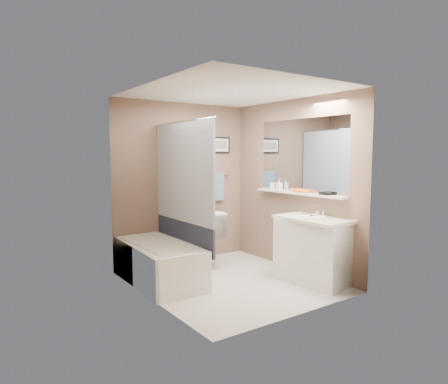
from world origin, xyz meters
TOP-DOWN VIEW (x-y plane):
  - ground at (0.00, 0.00)m, footprint 2.50×2.50m
  - ceiling at (0.00, 0.00)m, footprint 2.20×2.50m
  - wall_back at (0.00, 1.23)m, footprint 2.20×0.04m
  - wall_front at (0.00, -1.23)m, footprint 2.20×0.04m
  - wall_left at (-1.08, 0.00)m, footprint 0.04×2.50m
  - wall_right at (1.08, 0.00)m, footprint 0.04×2.50m
  - tile_surround at (-1.09, 0.50)m, footprint 0.02×1.55m
  - curtain_rod at (-0.40, 0.50)m, footprint 0.02×1.55m
  - curtain_upper at (-0.40, 0.50)m, footprint 0.03×1.45m
  - curtain_lower at (-0.40, 0.50)m, footprint 0.03×1.45m
  - mirror at (1.09, -0.15)m, footprint 0.02×1.60m
  - shelf at (1.04, -0.15)m, footprint 0.12×1.60m
  - towel_bar at (0.55, 1.22)m, footprint 0.60×0.02m
  - towel at (0.55, 1.20)m, footprint 0.34×0.05m
  - art_frame at (0.55, 1.23)m, footprint 0.62×0.02m
  - art_mat at (0.55, 1.22)m, footprint 0.56×0.00m
  - art_image at (0.55, 1.22)m, footprint 0.50×0.00m
  - door at (0.55, -1.24)m, footprint 0.80×0.02m
  - door_handle at (0.22, -1.19)m, footprint 0.10×0.02m
  - bathtub at (-0.75, 0.54)m, footprint 0.78×1.53m
  - tub_rim at (-0.75, 0.54)m, footprint 0.56×1.36m
  - toilet at (0.08, 0.91)m, footprint 0.48×0.82m
  - vanity at (0.85, -0.61)m, footprint 0.61×0.96m
  - countertop at (0.84, -0.61)m, footprint 0.54×0.96m
  - sink_basin at (0.83, -0.61)m, footprint 0.34×0.34m
  - faucet_spout at (1.03, -0.61)m, footprint 0.02×0.02m
  - faucet_knob at (1.03, -0.51)m, footprint 0.05×0.05m
  - candle_bowl_near at (1.04, -0.67)m, footprint 0.09×0.09m
  - candle_bowl_far at (1.04, -0.58)m, footprint 0.09×0.09m
  - hair_brush_front at (1.04, -0.26)m, footprint 0.04×0.22m
  - hair_brush_back at (1.04, -0.11)m, footprint 0.05×0.22m
  - pink_comb at (1.04, 0.04)m, footprint 0.04×0.16m
  - glass_jar at (1.04, 0.38)m, footprint 0.08×0.08m
  - soap_bottle at (1.04, 0.23)m, footprint 0.08×0.08m

SIDE VIEW (x-z plane):
  - ground at x=0.00m, z-range 0.00..0.00m
  - bathtub at x=-0.75m, z-range 0.00..0.50m
  - vanity at x=0.85m, z-range 0.00..0.80m
  - toilet at x=0.08m, z-range 0.00..0.82m
  - tub_rim at x=-0.75m, z-range 0.49..0.51m
  - curtain_lower at x=-0.40m, z-range 0.40..0.76m
  - countertop at x=0.84m, z-range 0.80..0.84m
  - sink_basin at x=0.83m, z-range 0.84..0.86m
  - faucet_knob at x=1.03m, z-range 0.84..0.90m
  - faucet_spout at x=1.03m, z-range 0.84..0.94m
  - tile_surround at x=-1.09m, z-range 0.00..2.00m
  - door at x=0.55m, z-range 0.00..2.00m
  - door_handle at x=0.22m, z-range 0.99..1.01m
  - shelf at x=1.04m, z-range 1.09..1.11m
  - pink_comb at x=1.04m, z-range 1.11..1.12m
  - towel at x=0.55m, z-range 0.90..1.34m
  - candle_bowl_near at x=1.04m, z-range 1.11..1.16m
  - candle_bowl_far at x=1.04m, z-range 1.11..1.16m
  - hair_brush_front at x=1.04m, z-range 1.12..1.16m
  - hair_brush_back at x=1.04m, z-range 1.12..1.16m
  - glass_jar at x=1.04m, z-range 1.11..1.22m
  - soap_bottle at x=1.04m, z-range 1.11..1.27m
  - wall_back at x=0.00m, z-range 0.00..2.40m
  - wall_front at x=0.00m, z-range 0.00..2.40m
  - wall_left at x=-1.08m, z-range 0.00..2.40m
  - wall_right at x=1.08m, z-range 0.00..2.40m
  - towel_bar at x=0.55m, z-range 1.29..1.31m
  - curtain_upper at x=-0.40m, z-range 0.76..2.04m
  - mirror at x=1.09m, z-range 1.12..2.12m
  - art_frame at x=0.55m, z-range 1.65..1.91m
  - art_mat at x=0.55m, z-range 1.68..1.88m
  - art_image at x=0.55m, z-range 1.72..1.84m
  - curtain_rod at x=-0.40m, z-range 2.04..2.06m
  - ceiling at x=0.00m, z-range 2.36..2.40m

